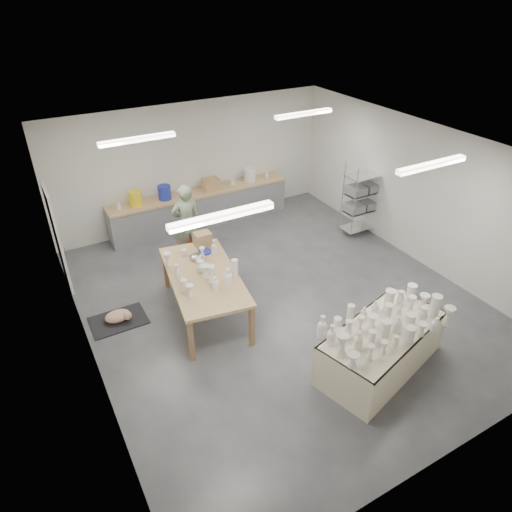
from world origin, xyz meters
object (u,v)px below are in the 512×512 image
red_stool (184,242)px  drying_table (381,345)px  work_table (203,272)px  potter (186,223)px

red_stool → drying_table: bearing=-74.0°
work_table → red_stool: 2.34m
drying_table → red_stool: 5.11m
drying_table → red_stool: size_ratio=5.82×
work_table → red_stool: work_table is taller
work_table → red_stool: bearing=87.5°
potter → red_stool: potter is taller
drying_table → work_table: 3.30m
drying_table → work_table: (-1.86, 2.69, 0.44)m
drying_table → potter: potter is taller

